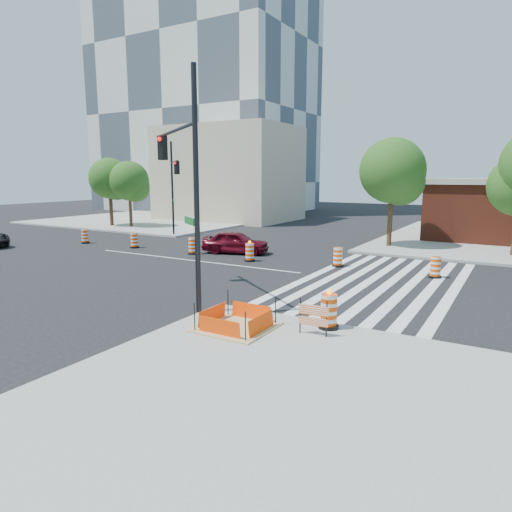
# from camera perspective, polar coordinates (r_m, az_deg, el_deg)

# --- Properties ---
(ground) EXTENTS (120.00, 120.00, 0.00)m
(ground) POSITION_cam_1_polar(r_m,az_deg,el_deg) (26.54, -8.26, -0.52)
(ground) COLOR black
(ground) RESTS_ON ground
(sidewalk_nw) EXTENTS (22.00, 22.00, 0.15)m
(sidewalk_nw) POSITION_cam_1_polar(r_m,az_deg,el_deg) (51.70, -11.41, 4.55)
(sidewalk_nw) COLOR gray
(sidewalk_nw) RESTS_ON ground
(crosswalk_east) EXTENTS (6.75, 13.50, 0.01)m
(crosswalk_east) POSITION_cam_1_polar(r_m,az_deg,el_deg) (21.57, 15.15, -3.18)
(crosswalk_east) COLOR silver
(crosswalk_east) RESTS_ON ground
(lane_centerline) EXTENTS (14.00, 0.12, 0.01)m
(lane_centerline) POSITION_cam_1_polar(r_m,az_deg,el_deg) (26.54, -8.26, -0.50)
(lane_centerline) COLOR silver
(lane_centerline) RESTS_ON ground
(excavation_pit) EXTENTS (2.20, 2.20, 0.90)m
(excavation_pit) POSITION_cam_1_polar(r_m,az_deg,el_deg) (14.26, -2.51, -8.69)
(excavation_pit) COLOR tan
(excavation_pit) RESTS_ON ground
(tower_nw) EXTENTS (28.00, 18.00, 45.00)m
(tower_nw) POSITION_cam_1_polar(r_m,az_deg,el_deg) (69.97, -6.54, 24.58)
(tower_nw) COLOR silver
(tower_nw) RESTS_ON ground
(beige_midrise) EXTENTS (14.00, 10.00, 10.00)m
(beige_midrise) POSITION_cam_1_polar(r_m,az_deg,el_deg) (50.96, -3.42, 10.20)
(beige_midrise) COLOR tan
(beige_midrise) RESTS_ON ground
(red_coupe) EXTENTS (4.44, 2.70, 1.41)m
(red_coupe) POSITION_cam_1_polar(r_m,az_deg,el_deg) (28.49, -2.56, 1.73)
(red_coupe) COLOR #4F0613
(red_coupe) RESTS_ON ground
(signal_pole_se) EXTENTS (5.05, 3.79, 8.17)m
(signal_pole_se) POSITION_cam_1_polar(r_m,az_deg,el_deg) (17.00, -9.10, 10.59)
(signal_pole_se) COLOR black
(signal_pole_se) RESTS_ON ground
(signal_pole_nw) EXTENTS (3.99, 3.98, 7.29)m
(signal_pole_nw) POSITION_cam_1_polar(r_m,az_deg,el_deg) (35.55, -10.27, 9.33)
(signal_pole_nw) COLOR black
(signal_pole_nw) RESTS_ON ground
(pit_drum) EXTENTS (0.63, 0.63, 1.24)m
(pit_drum) POSITION_cam_1_polar(r_m,az_deg,el_deg) (14.27, 9.08, -6.93)
(pit_drum) COLOR black
(pit_drum) RESTS_ON ground
(barricade) EXTENTS (0.92, 0.10, 1.08)m
(barricade) POSITION_cam_1_polar(r_m,az_deg,el_deg) (13.60, 7.17, -7.40)
(barricade) COLOR #E44604
(barricade) RESTS_ON ground
(tree_north_a) EXTENTS (3.82, 3.80, 6.46)m
(tree_north_a) POSITION_cam_1_polar(r_m,az_deg,el_deg) (45.39, -17.75, 8.94)
(tree_north_a) COLOR #382314
(tree_north_a) RESTS_ON ground
(tree_north_b) EXTENTS (3.61, 3.61, 6.14)m
(tree_north_b) POSITION_cam_1_polar(r_m,az_deg,el_deg) (43.96, -15.49, 8.76)
(tree_north_b) COLOR #382314
(tree_north_b) RESTS_ON ground
(tree_north_c) EXTENTS (4.27, 4.27, 7.27)m
(tree_north_c) POSITION_cam_1_polar(r_m,az_deg,el_deg) (31.69, 16.76, 9.73)
(tree_north_c) COLOR #382314
(tree_north_c) RESTS_ON ground
(median_drum_0) EXTENTS (0.60, 0.60, 1.02)m
(median_drum_0) POSITION_cam_1_polar(r_m,az_deg,el_deg) (35.02, -20.58, 2.28)
(median_drum_0) COLOR black
(median_drum_0) RESTS_ON ground
(median_drum_1) EXTENTS (0.60, 0.60, 1.02)m
(median_drum_1) POSITION_cam_1_polar(r_m,az_deg,el_deg) (31.76, -14.97, 1.85)
(median_drum_1) COLOR black
(median_drum_1) RESTS_ON ground
(median_drum_2) EXTENTS (0.60, 0.60, 1.02)m
(median_drum_2) POSITION_cam_1_polar(r_m,az_deg,el_deg) (28.48, -7.94, 1.19)
(median_drum_2) COLOR black
(median_drum_2) RESTS_ON ground
(median_drum_3) EXTENTS (0.60, 0.60, 1.18)m
(median_drum_3) POSITION_cam_1_polar(r_m,az_deg,el_deg) (25.85, -0.79, 0.41)
(median_drum_3) COLOR black
(median_drum_3) RESTS_ON ground
(median_drum_4) EXTENTS (0.60, 0.60, 1.02)m
(median_drum_4) POSITION_cam_1_polar(r_m,az_deg,el_deg) (24.71, 10.19, -0.22)
(median_drum_4) COLOR black
(median_drum_4) RESTS_ON ground
(median_drum_5) EXTENTS (0.60, 0.60, 1.02)m
(median_drum_5) POSITION_cam_1_polar(r_m,az_deg,el_deg) (23.25, 21.51, -1.40)
(median_drum_5) COLOR black
(median_drum_5) RESTS_ON ground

